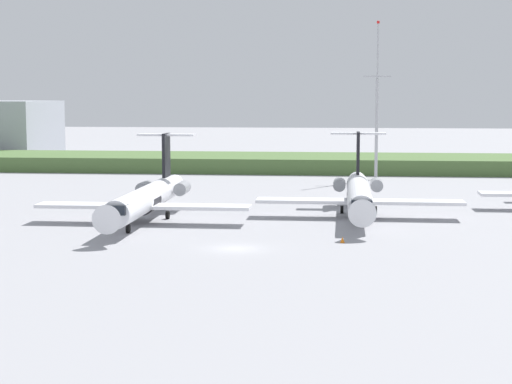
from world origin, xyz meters
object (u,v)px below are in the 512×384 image
regional_jet_second (147,198)px  safety_cone_front_marker (342,240)px  regional_jet_third (359,194)px  antenna_mast (377,114)px

regional_jet_second → safety_cone_front_marker: size_ratio=56.36×
regional_jet_third → safety_cone_front_marker: bearing=-95.9°
regional_jet_second → antenna_mast: antenna_mast is taller
regional_jet_third → antenna_mast: antenna_mast is taller
regional_jet_second → regional_jet_third: same height
antenna_mast → regional_jet_second: bearing=-118.4°
regional_jet_second → safety_cone_front_marker: 23.98m
regional_jet_second → safety_cone_front_marker: regional_jet_second is taller
regional_jet_second → antenna_mast: 55.78m
regional_jet_second → regional_jet_third: bearing=15.5°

